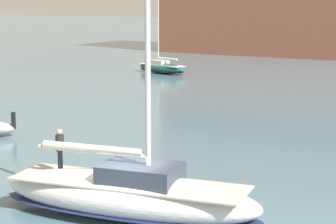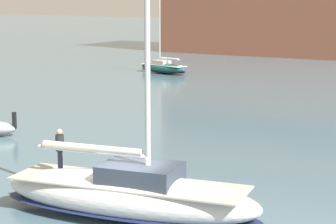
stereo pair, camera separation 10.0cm
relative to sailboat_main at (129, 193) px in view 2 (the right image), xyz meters
The scene contains 3 objects.
ground_plane 0.98m from the sailboat_main, 169.48° to the right, with size 400.00×400.00×0.00m, color slate.
sailboat_main is the anchor object (origin of this frame).
sailboat_moored_far_slip 47.44m from the sailboat_main, 119.37° to the left, with size 6.94×3.46×9.21m.
Camera 2 is at (13.47, -19.84, 8.38)m, focal length 70.00 mm.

